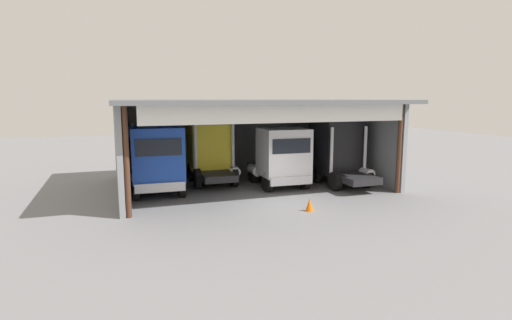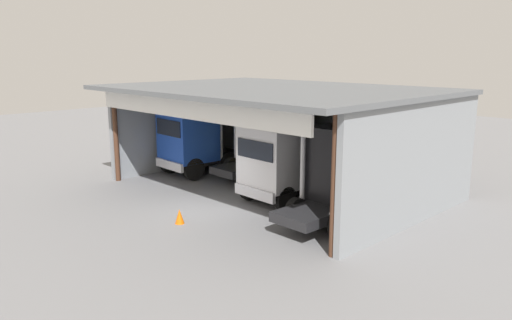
% 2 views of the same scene
% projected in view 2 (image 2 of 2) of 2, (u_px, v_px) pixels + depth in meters
% --- Properties ---
extents(ground_plane, '(80.00, 80.00, 0.00)m').
position_uv_depth(ground_plane, '(198.00, 210.00, 20.48)').
color(ground_plane, slate).
rests_on(ground_plane, ground).
extents(workshop_shed, '(14.56, 10.71, 4.83)m').
position_uv_depth(workshop_shed, '(288.00, 116.00, 23.47)').
color(workshop_shed, gray).
rests_on(workshop_shed, ground).
extents(truck_blue_center_right_bay, '(2.69, 4.65, 3.65)m').
position_uv_depth(truck_blue_center_right_bay, '(192.00, 140.00, 26.22)').
color(truck_blue_center_right_bay, '#1E47B7').
rests_on(truck_blue_center_right_bay, ground).
extents(truck_yellow_center_bay, '(2.56, 4.77, 3.54)m').
position_uv_depth(truck_yellow_center_bay, '(267.00, 143.00, 25.47)').
color(truck_yellow_center_bay, yellow).
rests_on(truck_yellow_center_bay, ground).
extents(truck_white_yard_outside, '(2.65, 5.21, 3.30)m').
position_uv_depth(truck_white_yard_outside, '(280.00, 163.00, 21.40)').
color(truck_white_yard_outside, white).
rests_on(truck_white_yard_outside, ground).
extents(truck_black_center_left_bay, '(2.50, 4.76, 3.64)m').
position_uv_depth(truck_black_center_left_bay, '(344.00, 173.00, 18.79)').
color(truck_black_center_left_bay, black).
rests_on(truck_black_center_left_bay, ground).
extents(oil_drum, '(0.58, 0.58, 0.88)m').
position_uv_depth(oil_drum, '(315.00, 167.00, 26.30)').
color(oil_drum, '#197233').
rests_on(oil_drum, ground).
extents(tool_cart, '(0.90, 0.60, 1.00)m').
position_uv_depth(tool_cart, '(248.00, 155.00, 29.04)').
color(tool_cart, black).
rests_on(tool_cart, ground).
extents(traffic_cone, '(0.36, 0.36, 0.56)m').
position_uv_depth(traffic_cone, '(180.00, 216.00, 18.86)').
color(traffic_cone, orange).
rests_on(traffic_cone, ground).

